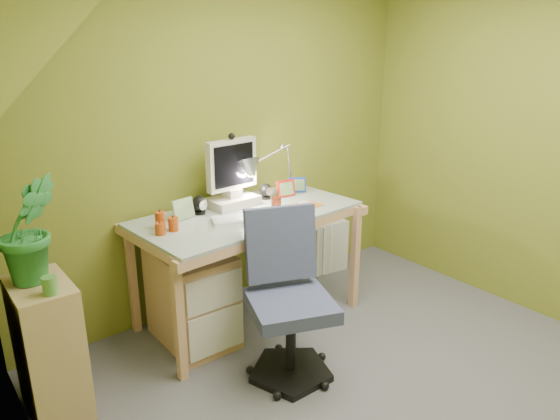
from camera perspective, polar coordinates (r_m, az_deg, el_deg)
floor at (r=3.06m, az=12.34°, el=-20.27°), size 3.20×3.20×0.01m
wall_back at (r=3.67m, az=-5.80°, el=7.54°), size 3.20×0.01×2.40m
wall_left at (r=1.64m, az=-23.49°, el=-7.98°), size 0.01×3.20×2.40m
slope_ceiling at (r=1.72m, az=-6.12°, el=17.04°), size 1.10×3.20×1.10m
desk at (r=3.57m, az=-3.49°, el=-6.26°), size 1.54×0.86×0.80m
monitor at (r=3.50m, az=-5.38°, el=4.77°), size 0.41×0.26×0.54m
speaker_left at (r=3.40m, az=-8.92°, el=0.58°), size 0.13×0.13×0.12m
speaker_right at (r=3.68m, az=-1.57°, el=2.07°), size 0.10×0.10×0.11m
keyboard at (r=3.27m, az=-3.39°, el=-0.91°), size 0.49×0.32×0.02m
mousepad at (r=3.54m, az=2.75°, el=0.47°), size 0.25×0.19×0.01m
mouse at (r=3.53m, az=2.75°, el=0.72°), size 0.12×0.09×0.04m
amber_tumbler at (r=3.45m, az=-0.41°, el=0.72°), size 0.07×0.07×0.09m
candle_cluster at (r=3.14m, az=-12.81°, el=-1.36°), size 0.15×0.13×0.11m
photo_frame_red at (r=3.74m, az=0.64°, el=2.41°), size 0.14×0.04×0.12m
photo_frame_blue at (r=3.85m, az=1.90°, el=2.81°), size 0.12×0.08×0.11m
photo_frame_green at (r=3.33m, az=-10.70°, el=0.12°), size 0.15×0.05×0.13m
desk_lamp at (r=3.75m, az=0.44°, el=5.84°), size 0.55×0.32×0.55m
side_ledge at (r=2.99m, az=-24.22°, el=-13.85°), size 0.28×0.42×0.74m
potted_plant at (r=2.77m, az=-26.01°, el=-1.88°), size 0.32×0.27×0.55m
green_cup at (r=2.67m, az=-24.15°, el=-7.64°), size 0.08×0.08×0.09m
task_chair at (r=2.95m, az=1.23°, el=-10.31°), size 0.67×0.67×0.94m
radiator at (r=4.37m, az=4.59°, el=-4.11°), size 0.46×0.23×0.44m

